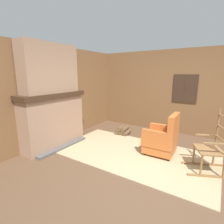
{
  "coord_description": "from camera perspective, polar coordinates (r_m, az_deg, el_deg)",
  "views": [
    {
      "loc": [
        1.02,
        -2.72,
        1.8
      ],
      "look_at": [
        -1.18,
        0.68,
        0.9
      ],
      "focal_mm": 28.0,
      "sensor_mm": 36.0,
      "label": 1
    }
  ],
  "objects": [
    {
      "name": "firewood_stack",
      "position": [
        5.32,
        3.58,
        -6.03
      ],
      "size": [
        0.43,
        0.41,
        0.24
      ],
      "rotation": [
        0.0,
        0.0,
        0.1
      ],
      "color": "brown",
      "rests_on": "ground"
    },
    {
      "name": "fireplace_hearth",
      "position": [
        4.55,
        -18.46,
        -2.53
      ],
      "size": [
        0.66,
        1.7,
        1.35
      ],
      "color": "#9E7A60",
      "rests_on": "ground"
    },
    {
      "name": "rocking_chair",
      "position": [
        3.74,
        29.67,
        -11.07
      ],
      "size": [
        0.92,
        0.76,
        1.16
      ],
      "rotation": [
        0.0,
        0.0,
        3.57
      ],
      "color": "olive",
      "rests_on": "ground"
    },
    {
      "name": "storage_case",
      "position": [
        4.57,
        -17.99,
        7.08
      ],
      "size": [
        0.16,
        0.28,
        0.14
      ],
      "color": "gray",
      "rests_on": "fireplace_hearth"
    },
    {
      "name": "oil_lamp_vase",
      "position": [
        4.24,
        -23.86,
        6.68
      ],
      "size": [
        0.11,
        0.11,
        0.29
      ],
      "color": "#B24C42",
      "rests_on": "fireplace_hearth"
    },
    {
      "name": "ground_plane",
      "position": [
        3.42,
        11.09,
        -19.5
      ],
      "size": [
        14.0,
        14.0,
        0.0
      ],
      "primitive_type": "plane",
      "color": "brown"
    },
    {
      "name": "armchair",
      "position": [
        4.1,
        16.01,
        -8.68
      ],
      "size": [
        0.69,
        0.65,
        0.95
      ],
      "rotation": [
        0.0,
        0.0,
        3.17
      ],
      "color": "#C6662D",
      "rests_on": "ground"
    },
    {
      "name": "chimney_breast",
      "position": [
        4.42,
        -19.69,
        13.23
      ],
      "size": [
        0.39,
        1.41,
        1.13
      ],
      "color": "#9E7A60",
      "rests_on": "fireplace_hearth"
    },
    {
      "name": "wood_panel_wall_left",
      "position": [
        4.66,
        -21.02,
        4.86
      ],
      "size": [
        0.06,
        5.97,
        2.49
      ],
      "color": "brown",
      "rests_on": "ground"
    },
    {
      "name": "area_rug",
      "position": [
        4.14,
        6.83,
        -13.23
      ],
      "size": [
        3.49,
        1.9,
        0.01
      ],
      "color": "tan",
      "rests_on": "ground"
    },
    {
      "name": "wood_panel_wall_back",
      "position": [
        5.56,
        22.22,
        5.9
      ],
      "size": [
        5.97,
        0.09,
        2.49
      ],
      "color": "brown",
      "rests_on": "ground"
    }
  ]
}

